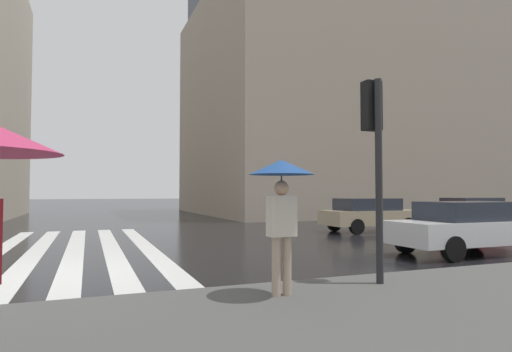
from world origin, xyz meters
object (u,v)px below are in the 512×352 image
traffic_signal_post (374,136)px  pedestrian_by_billboard (281,186)px  car_red (474,212)px  car_champagne (369,214)px  car_white (465,226)px

traffic_signal_post → pedestrian_by_billboard: traffic_signal_post is taller
car_red → car_champagne: 5.92m
traffic_signal_post → car_champagne: bearing=-35.7°
car_white → car_red: size_ratio=1.00×
traffic_signal_post → car_white: (2.63, -4.89, -1.86)m
traffic_signal_post → car_white: traffic_signal_post is taller
traffic_signal_post → pedestrian_by_billboard: (-0.28, 1.87, -0.87)m
car_red → pedestrian_by_billboard: pedestrian_by_billboard is taller
car_champagne → pedestrian_by_billboard: bearing=138.1°
car_red → pedestrian_by_billboard: (-9.42, 14.35, 0.99)m
car_red → car_white: bearing=130.6°
car_champagne → pedestrian_by_billboard: (-9.42, 8.43, 0.99)m
car_white → pedestrian_by_billboard: pedestrian_by_billboard is taller
traffic_signal_post → car_champagne: size_ratio=0.83×
traffic_signal_post → pedestrian_by_billboard: size_ratio=1.72×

